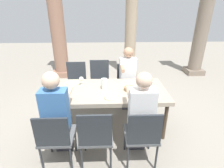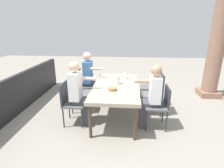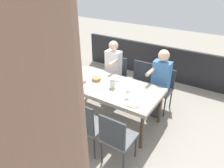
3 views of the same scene
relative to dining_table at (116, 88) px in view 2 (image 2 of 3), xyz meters
name	(u,v)px [view 2 (image 2 of 3)]	position (x,y,z in m)	size (l,w,h in m)	color
ground_plane	(116,115)	(0.00, 0.00, -0.68)	(16.00, 16.00, 0.00)	gray
dining_table	(116,88)	(0.00, 0.00, 0.00)	(1.94, 0.97, 0.74)	tan
chair_west_north	(153,85)	(-0.72, 0.91, -0.14)	(0.44, 0.44, 0.92)	#5B5E61
chair_west_south	(83,84)	(-0.72, -0.90, -0.16)	(0.44, 0.44, 0.88)	#5B5E61
chair_mid_north	(156,91)	(-0.20, 0.91, -0.13)	(0.44, 0.44, 0.96)	#5B5E61
chair_mid_south	(78,90)	(-0.20, -0.91, -0.16)	(0.44, 0.44, 0.91)	#5B5E61
chair_east_north	(160,104)	(0.41, 0.90, -0.16)	(0.44, 0.44, 0.87)	#5B5E61
chair_east_south	(70,101)	(0.41, -0.91, -0.16)	(0.44, 0.44, 0.90)	#5B5E61
diner_woman_green	(79,92)	(0.40, -0.72, 0.04)	(0.35, 0.49, 1.34)	#3F3F4C
diner_man_white	(90,76)	(-0.71, -0.71, 0.05)	(0.35, 0.50, 1.35)	#3F3F4C
diner_guest_third	(151,95)	(0.40, 0.72, 0.01)	(0.34, 0.49, 1.29)	#3F3F4C
stone_column_near	(217,44)	(-1.44, 2.66, 0.83)	(0.55, 0.55, 3.07)	#936B56
patio_railing	(17,94)	(0.00, -2.31, -0.23)	(4.34, 0.10, 0.90)	black
plate_0	(129,77)	(-0.66, 0.29, 0.07)	(0.26, 0.26, 0.02)	silver
wine_glass_0	(125,74)	(-0.50, 0.19, 0.18)	(0.08, 0.08, 0.17)	white
fork_0	(129,75)	(-0.81, 0.29, 0.06)	(0.02, 0.17, 0.01)	silver
spoon_0	(129,79)	(-0.51, 0.29, 0.06)	(0.02, 0.17, 0.01)	silver
plate_1	(102,85)	(0.03, -0.30, 0.07)	(0.22, 0.22, 0.02)	silver
fork_1	(103,83)	(-0.12, -0.30, 0.06)	(0.02, 0.17, 0.01)	silver
spoon_1	(101,87)	(0.18, -0.30, 0.06)	(0.02, 0.17, 0.01)	silver
plate_2	(131,97)	(0.68, 0.32, 0.07)	(0.26, 0.26, 0.02)	silver
fork_2	(131,94)	(0.53, 0.32, 0.06)	(0.02, 0.17, 0.01)	silver
spoon_2	(131,101)	(0.83, 0.32, 0.06)	(0.02, 0.17, 0.01)	silver
water_pitcher	(117,80)	(-0.09, 0.03, 0.14)	(0.10, 0.10, 0.19)	white
bread_basket	(113,89)	(0.33, -0.04, 0.09)	(0.17, 0.17, 0.06)	#9E7547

